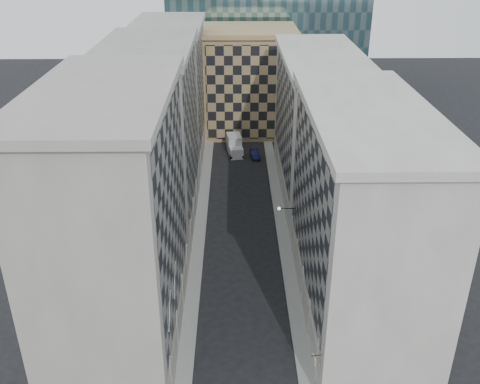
{
  "coord_description": "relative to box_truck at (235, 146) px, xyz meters",
  "views": [
    {
      "loc": [
        -0.84,
        -28.99,
        34.51
      ],
      "look_at": [
        -0.34,
        13.03,
        13.73
      ],
      "focal_mm": 40.0,
      "sensor_mm": 36.0,
      "label": 1
    }
  ],
  "objects": [
    {
      "name": "bracket_lamp",
      "position": [
        5.12,
        -31.77,
        4.88
      ],
      "size": [
        1.98,
        0.36,
        0.36
      ],
      "color": "black",
      "rests_on": "ground"
    },
    {
      "name": "bldg_left_b",
      "position": [
        -10.14,
        -22.77,
        10.01
      ],
      "size": [
        10.8,
        22.8,
        22.7
      ],
      "color": "gray",
      "rests_on": "ground"
    },
    {
      "name": "bldg_right_b",
      "position": [
        11.63,
        -13.77,
        8.53
      ],
      "size": [
        10.8,
        28.8,
        19.7
      ],
      "color": "#AEA9A0",
      "rests_on": "ground"
    },
    {
      "name": "shop_sign",
      "position": [
        6.15,
        -52.77,
        2.51
      ],
      "size": [
        0.86,
        0.75,
        0.84
      ],
      "rotation": [
        0.0,
        0.0,
        0.16
      ],
      "color": "black",
      "rests_on": "ground"
    },
    {
      "name": "bldg_left_a",
      "position": [
        -10.14,
        -44.77,
        10.5
      ],
      "size": [
        10.8,
        22.8,
        23.7
      ],
      "color": "gray",
      "rests_on": "ground"
    },
    {
      "name": "flagpoles_left",
      "position": [
        -5.16,
        -49.77,
        6.68
      ],
      "size": [
        0.1,
        6.33,
        2.33
      ],
      "color": "gray",
      "rests_on": "ground"
    },
    {
      "name": "bldg_right_a",
      "position": [
        11.62,
        -40.77,
        9.0
      ],
      "size": [
        10.8,
        26.8,
        20.7
      ],
      "color": "#AEA9A0",
      "rests_on": "ground"
    },
    {
      "name": "dark_car",
      "position": [
        3.34,
        -1.93,
        -0.69
      ],
      "size": [
        1.74,
        3.93,
        1.25
      ],
      "primitive_type": "imported",
      "rotation": [
        0.0,
        0.0,
        0.11
      ],
      "color": "#0F1139",
      "rests_on": "ground"
    },
    {
      "name": "bldg_left_c",
      "position": [
        -10.14,
        -0.77,
        9.51
      ],
      "size": [
        10.8,
        22.8,
        21.7
      ],
      "color": "gray",
      "rests_on": "ground"
    },
    {
      "name": "sidewalk_west",
      "position": [
        -4.51,
        -25.77,
        -1.24
      ],
      "size": [
        1.5,
        100.0,
        0.15
      ],
      "primitive_type": "cube",
      "color": "gray",
      "rests_on": "ground"
    },
    {
      "name": "box_truck",
      "position": [
        0.0,
        0.0,
        0.0
      ],
      "size": [
        2.99,
        5.78,
        3.03
      ],
      "rotation": [
        0.0,
        0.0,
        0.14
      ],
      "color": "silver",
      "rests_on": "ground"
    },
    {
      "name": "tan_block",
      "position": [
        2.74,
        12.13,
        8.12
      ],
      "size": [
        16.8,
        14.8,
        18.8
      ],
      "color": "tan",
      "rests_on": "ground"
    },
    {
      "name": "sidewalk_east",
      "position": [
        5.99,
        -25.77,
        -1.24
      ],
      "size": [
        1.5,
        100.0,
        0.15
      ],
      "primitive_type": "cube",
      "color": "gray",
      "rests_on": "ground"
    }
  ]
}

